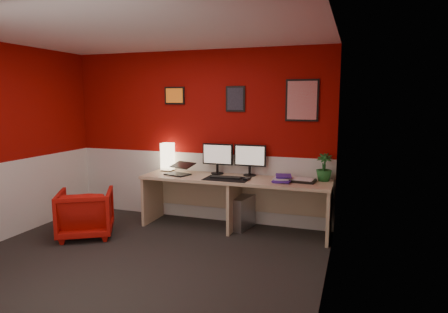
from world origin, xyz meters
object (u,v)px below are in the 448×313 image
Objects in this scene: monitor_left at (217,154)px; armchair at (86,213)px; shoji_lamp at (168,158)px; desk at (234,204)px; laptop at (177,167)px; pc_tower at (242,212)px; monitor_right at (250,155)px; zen_tray at (302,181)px; potted_plant at (324,167)px.

armchair is at bearing -143.23° from monitor_left.
monitor_left is at bearing 0.76° from shoji_lamp.
desk is 0.96m from laptop.
pc_tower is (0.41, -0.11, -0.80)m from monitor_left.
monitor_left and monitor_right have the same top height.
laptop is 0.94× the size of zen_tray.
armchair is (-0.67, -1.07, -0.62)m from shoji_lamp.
monitor_right reaches higher than laptop.
laptop is 2.01m from potted_plant.
laptop reaches higher than armchair.
potted_plant is (2.28, -0.01, -0.02)m from shoji_lamp.
armchair is at bearing -121.77° from shoji_lamp.
desk is 1.26m from shoji_lamp.
potted_plant reaches higher than pc_tower.
shoji_lamp is 0.69× the size of monitor_left.
potted_plant is (1.02, -0.04, -0.11)m from monitor_right.
monitor_left is 1.60× the size of potted_plant.
zen_tray is at bearing -13.66° from monitor_right.
pc_tower is (1.20, -0.10, -0.70)m from shoji_lamp.
pc_tower is at bearing 26.70° from laptop.
zen_tray is 0.97× the size of potted_plant.
armchair is at bearing -141.22° from pc_tower.
monitor_left is at bearing 175.83° from pc_tower.
desk is 0.19m from pc_tower.
pc_tower is at bearing 177.06° from armchair.
monitor_left reaches higher than potted_plant.
potted_plant is (1.17, 0.19, 0.55)m from desk.
shoji_lamp is 0.79m from monitor_left.
monitor_right reaches higher than pc_tower.
laptop is at bearing -169.62° from armchair.
desk is at bearing -170.69° from potted_plant.
shoji_lamp reaches higher than zen_tray.
armchair is (-1.78, -0.87, -0.05)m from desk.
monitor_right is 1.02m from potted_plant.
zen_tray is at bearing 2.94° from desk.
pc_tower is (0.91, 0.15, -0.61)m from laptop.
shoji_lamp is 1.39m from pc_tower.
laptop is 0.57× the size of monitor_left.
potted_plant is at bearing 9.31° from desk.
laptop is at bearing -152.36° from monitor_left.
monitor_left is 1.00× the size of monitor_right.
shoji_lamp is 2.03m from zen_tray.
pc_tower is (-0.07, -0.13, -0.80)m from monitor_right.
monitor_left is 0.90m from pc_tower.
potted_plant is at bearing -2.08° from monitor_right.
monitor_right is 1.29× the size of pc_tower.
laptop is 1.36m from armchair.
monitor_left reaches higher than shoji_lamp.
shoji_lamp is at bearing 169.80° from desk.
monitor_left is 0.48m from monitor_right.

